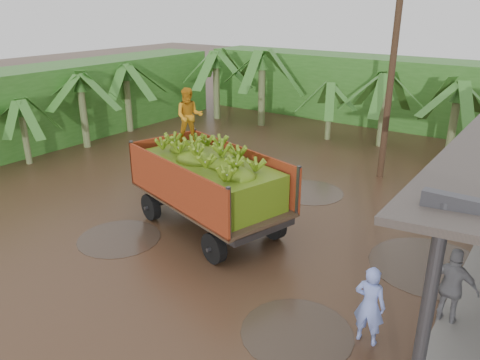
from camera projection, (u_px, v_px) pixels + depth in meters
name	position (u px, v px, depth m)	size (l,w,h in m)	color
ground	(258.00, 245.00, 13.21)	(100.00, 100.00, 0.00)	black
hedge_north	(387.00, 91.00, 25.84)	(22.00, 3.00, 3.60)	#2D661E
hedge_west	(67.00, 101.00, 23.18)	(3.00, 18.00, 3.60)	#2D661E
banana_trailer	(208.00, 181.00, 13.67)	(7.14, 3.73, 4.06)	#C83F1C
man_blue	(370.00, 305.00, 9.19)	(0.62, 0.41, 1.71)	#8094E9
man_grey	(452.00, 287.00, 9.70)	(1.04, 0.43, 1.78)	slate
utility_pole	(391.00, 82.00, 17.06)	(1.20, 0.24, 7.29)	#47301E
banana_plants	(243.00, 111.00, 21.25)	(24.54, 20.34, 4.14)	#2D661E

